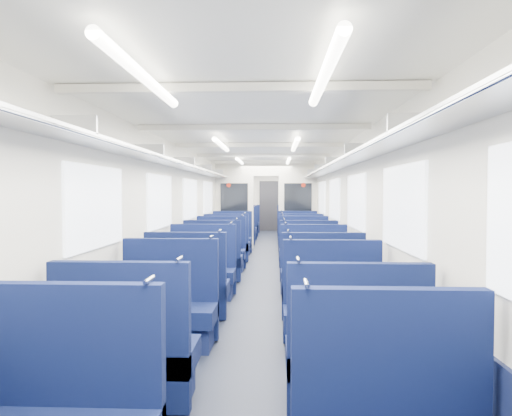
{
  "coord_description": "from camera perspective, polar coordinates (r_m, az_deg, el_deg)",
  "views": [
    {
      "loc": [
        0.25,
        -9.29,
        1.56
      ],
      "look_at": [
        -0.24,
        2.29,
        1.15
      ],
      "focal_mm": 31.87,
      "sensor_mm": 36.0,
      "label": 1
    }
  ],
  "objects": [
    {
      "name": "floor",
      "position": [
        9.42,
        0.85,
        -7.51
      ],
      "size": [
        2.8,
        18.0,
        0.01
      ],
      "primitive_type": "cube",
      "color": "black",
      "rests_on": "ground"
    },
    {
      "name": "ceiling",
      "position": [
        9.32,
        0.86,
        6.89
      ],
      "size": [
        2.8,
        18.0,
        0.01
      ],
      "primitive_type": "cube",
      "color": "white",
      "rests_on": "wall_left"
    },
    {
      "name": "wall_left",
      "position": [
        9.44,
        -7.67,
        -0.33
      ],
      "size": [
        0.02,
        18.0,
        2.35
      ],
      "primitive_type": "cube",
      "color": "beige",
      "rests_on": "floor"
    },
    {
      "name": "dado_left",
      "position": [
        9.51,
        -7.56,
        -5.3
      ],
      "size": [
        0.03,
        17.9,
        0.7
      ],
      "primitive_type": "cube",
      "color": "#111839",
      "rests_on": "floor"
    },
    {
      "name": "wall_right",
      "position": [
        9.36,
        9.45,
        -0.36
      ],
      "size": [
        0.02,
        18.0,
        2.35
      ],
      "primitive_type": "cube",
      "color": "beige",
      "rests_on": "floor"
    },
    {
      "name": "dado_right",
      "position": [
        9.43,
        9.33,
        -5.37
      ],
      "size": [
        0.03,
        17.9,
        0.7
      ],
      "primitive_type": "cube",
      "color": "#111839",
      "rests_on": "floor"
    },
    {
      "name": "wall_far",
      "position": [
        18.29,
        1.62,
        0.81
      ],
      "size": [
        2.8,
        0.02,
        2.35
      ],
      "primitive_type": "cube",
      "color": "beige",
      "rests_on": "floor"
    },
    {
      "name": "luggage_rack_left",
      "position": [
        9.41,
        -6.57,
        4.53
      ],
      "size": [
        0.36,
        17.4,
        0.18
      ],
      "color": "#B2B5BA",
      "rests_on": "wall_left"
    },
    {
      "name": "luggage_rack_right",
      "position": [
        9.34,
        8.34,
        4.54
      ],
      "size": [
        0.36,
        17.4,
        0.18
      ],
      "color": "#B2B5BA",
      "rests_on": "wall_right"
    },
    {
      "name": "windows",
      "position": [
        8.83,
        0.78,
        1.12
      ],
      "size": [
        2.78,
        15.6,
        0.75
      ],
      "color": "white",
      "rests_on": "wall_left"
    },
    {
      "name": "ceiling_fittings",
      "position": [
        9.06,
        0.81,
        6.64
      ],
      "size": [
        2.7,
        16.06,
        0.11
      ],
      "color": "beige",
      "rests_on": "ceiling"
    },
    {
      "name": "end_door",
      "position": [
        18.24,
        1.62,
        0.26
      ],
      "size": [
        0.75,
        0.06,
        2.0
      ],
      "primitive_type": "cube",
      "color": "black",
      "rests_on": "floor"
    },
    {
      "name": "bulkhead",
      "position": [
        12.53,
        1.26,
        0.53
      ],
      "size": [
        2.8,
        0.1,
        2.35
      ],
      "color": "beige",
      "rests_on": "floor"
    },
    {
      "name": "seat_4",
      "position": [
        3.62,
        -15.92,
        -17.73
      ],
      "size": [
        0.99,
        0.55,
        1.11
      ],
      "color": "#0E1945",
      "rests_on": "floor"
    },
    {
      "name": "seat_5",
      "position": [
        3.51,
        12.36,
        -18.34
      ],
      "size": [
        0.99,
        0.55,
        1.11
      ],
      "color": "#0E1945",
      "rests_on": "floor"
    },
    {
      "name": "seat_6",
      "position": [
        4.81,
        -10.96,
        -12.7
      ],
      "size": [
        0.99,
        0.55,
        1.11
      ],
      "color": "#0E1945",
      "rests_on": "floor"
    },
    {
      "name": "seat_7",
      "position": [
        4.66,
        9.7,
        -13.16
      ],
      "size": [
        0.99,
        0.55,
        1.11
      ],
      "color": "#0E1945",
      "rests_on": "floor"
    },
    {
      "name": "seat_8",
      "position": [
        5.78,
        -8.56,
        -10.16
      ],
      "size": [
        0.99,
        0.55,
        1.11
      ],
      "color": "#0E1945",
      "rests_on": "floor"
    },
    {
      "name": "seat_9",
      "position": [
        5.72,
        8.28,
        -10.29
      ],
      "size": [
        0.99,
        0.55,
        1.11
      ],
      "color": "#0E1945",
      "rests_on": "floor"
    },
    {
      "name": "seat_10",
      "position": [
        6.85,
        -6.8,
        -8.25
      ],
      "size": [
        0.99,
        0.55,
        1.11
      ],
      "color": "#0E1945",
      "rests_on": "floor"
    },
    {
      "name": "seat_11",
      "position": [
        6.8,
        7.32,
        -8.32
      ],
      "size": [
        0.99,
        0.55,
        1.11
      ],
      "color": "#0E1945",
      "rests_on": "floor"
    },
    {
      "name": "seat_12",
      "position": [
        8.05,
        -5.38,
        -6.7
      ],
      "size": [
        0.99,
        0.55,
        1.11
      ],
      "color": "#0E1945",
      "rests_on": "floor"
    },
    {
      "name": "seat_13",
      "position": [
        8.02,
        6.56,
        -6.74
      ],
      "size": [
        0.99,
        0.55,
        1.11
      ],
      "color": "#0E1945",
      "rests_on": "floor"
    },
    {
      "name": "seat_14",
      "position": [
        9.1,
        -4.46,
        -5.68
      ],
      "size": [
        0.99,
        0.55,
        1.11
      ],
      "color": "#0E1945",
      "rests_on": "floor"
    },
    {
      "name": "seat_15",
      "position": [
        9.15,
        6.04,
        -5.64
      ],
      "size": [
        0.99,
        0.55,
        1.11
      ],
      "color": "#0E1945",
      "rests_on": "floor"
    },
    {
      "name": "seat_16",
      "position": [
        10.23,
        -3.69,
        -4.83
      ],
      "size": [
        0.99,
        0.55,
        1.11
      ],
      "color": "#0E1945",
      "rests_on": "floor"
    },
    {
      "name": "seat_17",
      "position": [
        10.31,
        5.63,
        -4.78
      ],
      "size": [
        0.99,
        0.55,
        1.11
      ],
      "color": "#0E1945",
      "rests_on": "floor"
    },
    {
      "name": "seat_18",
      "position": [
        11.45,
        -3.03,
        -4.09
      ],
      "size": [
        0.99,
        0.55,
        1.11
      ],
      "color": "#0E1945",
      "rests_on": "floor"
    },
    {
      "name": "seat_19",
      "position": [
        11.55,
        5.28,
        -4.05
      ],
      "size": [
        0.99,
        0.55,
        1.11
      ],
      "color": "#0E1945",
      "rests_on": "floor"
    },
    {
      "name": "seat_20",
      "position": [
        13.45,
        -2.21,
        -3.18
      ],
      "size": [
        0.99,
        0.55,
        1.11
      ],
      "color": "#0E1945",
      "rests_on": "floor"
    },
    {
      "name": "seat_21",
      "position": [
        13.38,
        4.89,
        -3.22
      ],
      "size": [
        0.99,
        0.55,
        1.11
      ],
      "color": "#0E1945",
      "rests_on": "floor"
    },
    {
      "name": "seat_22",
      "position": [
        14.57,
        -1.86,
        -2.78
      ],
      "size": [
        0.99,
        0.55,
        1.11
      ],
      "color": "#0E1945",
      "rests_on": "floor"
    },
    {
      "name": "seat_23",
      "position": [
        14.66,
        4.67,
        -2.76
      ],
      "size": [
        0.99,
        0.55,
        1.11
      ],
      "color": "#0E1945",
      "rests_on": "floor"
    },
    {
      "name": "seat_24",
      "position": [
        15.87,
        -1.51,
        -2.39
      ],
      "size": [
        0.99,
        0.55,
        1.11
      ],
      "color": "#0E1945",
      "rests_on": "floor"
    },
    {
      "name": "seat_25",
      "position": [
        15.83,
        4.5,
        -2.41
      ],
      "size": [
        0.99,
        0.55,
        1.11
      ],
      "color": "#0E1945",
      "rests_on": "floor"
    },
    {
      "name": "seat_26",
      "position": [
        17.01,
        -1.24,
        -2.09
      ],
      "size": [
        0.99,
        0.55,
        1.11
      ],
      "color": "#0E1945",
      "rests_on": "floor"
    },
    {
      "name": "seat_27",
      "position": [
        16.84,
        4.38,
        -2.14
      ],
      "size": [
        0.99,
        0.55,
        1.11
      ],
      "color": "#0E1945",
      "rests_on": "floor"
    }
  ]
}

